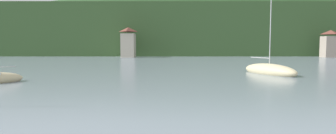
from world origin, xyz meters
name	(u,v)px	position (x,y,z in m)	size (l,w,h in m)	color
wooded_hillside	(217,36)	(19.91, 132.51, 6.92)	(352.00, 44.66, 41.81)	#38562D
shore_building_west	(127,43)	(-11.39, 101.29, 4.11)	(3.87, 5.66, 8.47)	#BCB29E
shore_building_westcentral	(329,44)	(45.57, 100.32, 3.70)	(4.42, 3.62, 7.63)	gray
sailboat_far_4	(268,71)	(11.83, 53.72, 0.39)	(5.23, 8.44, 9.71)	#CCBC8E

